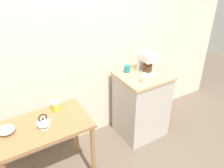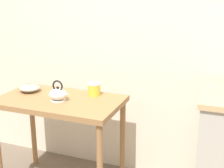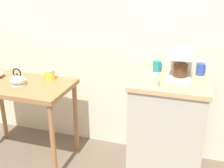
% 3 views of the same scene
% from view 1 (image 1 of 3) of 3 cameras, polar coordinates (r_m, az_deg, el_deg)
% --- Properties ---
extents(ground_plane, '(8.00, 8.00, 0.00)m').
position_cam_1_polar(ground_plane, '(3.15, -3.12, -16.20)').
color(ground_plane, '#6B5B4C').
extents(back_wall, '(4.40, 0.10, 2.80)m').
position_cam_1_polar(back_wall, '(2.78, -6.73, 11.54)').
color(back_wall, beige).
rests_on(back_wall, ground_plane).
extents(wooden_table, '(0.93, 0.54, 0.77)m').
position_cam_1_polar(wooden_table, '(2.52, -16.17, -11.30)').
color(wooden_table, '#9E7044').
rests_on(wooden_table, ground_plane).
extents(kitchen_counter, '(0.61, 0.56, 0.91)m').
position_cam_1_polar(kitchen_counter, '(3.19, 7.02, -4.88)').
color(kitchen_counter, '#BCB7AD').
rests_on(kitchen_counter, ground_plane).
extents(bowl_stoneware, '(0.17, 0.17, 0.05)m').
position_cam_1_polar(bowl_stoneware, '(2.46, -24.08, -10.04)').
color(bowl_stoneware, '#9E998C').
rests_on(bowl_stoneware, wooden_table).
extents(teakettle, '(0.16, 0.13, 0.16)m').
position_cam_1_polar(teakettle, '(2.39, -16.05, -8.99)').
color(teakettle, white).
rests_on(teakettle, wooden_table).
extents(canister_enamel, '(0.10, 0.10, 0.10)m').
position_cam_1_polar(canister_enamel, '(2.59, -13.30, -5.12)').
color(canister_enamel, gold).
rests_on(canister_enamel, wooden_table).
extents(coffee_maker, '(0.18, 0.22, 0.26)m').
position_cam_1_polar(coffee_maker, '(2.95, 8.28, 5.28)').
color(coffee_maker, white).
rests_on(coffee_maker, kitchen_counter).
extents(mug_small_cream, '(0.08, 0.08, 0.09)m').
position_cam_1_polar(mug_small_cream, '(2.76, 7.89, 1.13)').
color(mug_small_cream, beige).
rests_on(mug_small_cream, kitchen_counter).
extents(mug_dark_teal, '(0.08, 0.07, 0.09)m').
position_cam_1_polar(mug_dark_teal, '(2.97, 3.67, 3.65)').
color(mug_dark_teal, teal).
rests_on(mug_dark_teal, kitchen_counter).
extents(mug_blue, '(0.08, 0.07, 0.10)m').
position_cam_1_polar(mug_blue, '(3.18, 8.79, 5.27)').
color(mug_blue, '#2D4CAD').
rests_on(mug_blue, kitchen_counter).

